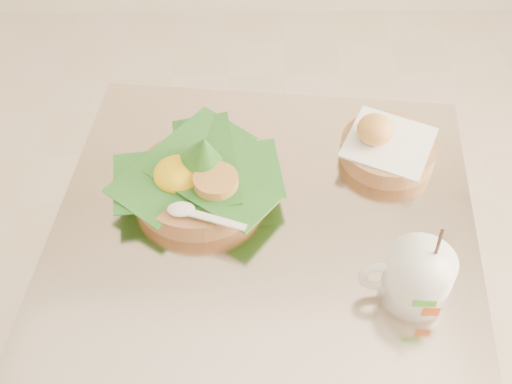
{
  "coord_description": "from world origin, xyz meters",
  "views": [
    {
      "loc": [
        0.09,
        -0.7,
        1.58
      ],
      "look_at": [
        0.1,
        -0.02,
        0.82
      ],
      "focal_mm": 45.0,
      "sensor_mm": 36.0,
      "label": 1
    }
  ],
  "objects_px": {
    "bread_basket": "(386,146)",
    "coffee_mug": "(416,276)",
    "rice_basket": "(198,177)",
    "cafe_table": "(263,300)"
  },
  "relations": [
    {
      "from": "bread_basket",
      "to": "coffee_mug",
      "type": "bearing_deg",
      "value": -90.27
    },
    {
      "from": "rice_basket",
      "to": "coffee_mug",
      "type": "bearing_deg",
      "value": -32.52
    },
    {
      "from": "cafe_table",
      "to": "rice_basket",
      "type": "xyz_separation_m",
      "value": [
        -0.11,
        0.08,
        0.26
      ]
    },
    {
      "from": "rice_basket",
      "to": "bread_basket",
      "type": "relative_size",
      "value": 1.46
    },
    {
      "from": "rice_basket",
      "to": "bread_basket",
      "type": "xyz_separation_m",
      "value": [
        0.33,
        0.09,
        -0.01
      ]
    },
    {
      "from": "coffee_mug",
      "to": "cafe_table",
      "type": "bearing_deg",
      "value": 149.53
    },
    {
      "from": "cafe_table",
      "to": "bread_basket",
      "type": "relative_size",
      "value": 3.97
    },
    {
      "from": "cafe_table",
      "to": "coffee_mug",
      "type": "distance_m",
      "value": 0.37
    },
    {
      "from": "rice_basket",
      "to": "cafe_table",
      "type": "bearing_deg",
      "value": -36.34
    },
    {
      "from": "coffee_mug",
      "to": "bread_basket",
      "type": "bearing_deg",
      "value": 89.73
    }
  ]
}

